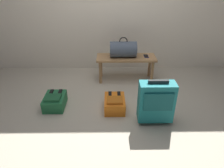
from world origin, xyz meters
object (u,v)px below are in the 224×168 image
at_px(cell_phone, 146,56).
at_px(backpack_green, 55,101).
at_px(bench, 126,60).
at_px(duffel_bag_slate, 123,49).
at_px(suitcase_upright_teal, 156,102).
at_px(backpack_orange, 115,103).

relative_size(cell_phone, backpack_green, 0.38).
xyz_separation_m(bench, duffel_bag_slate, (-0.05, 0.00, 0.20)).
xyz_separation_m(duffel_bag_slate, suitcase_upright_teal, (0.34, -1.19, -0.25)).
xyz_separation_m(cell_phone, suitcase_upright_teal, (-0.06, -1.20, -0.13)).
xyz_separation_m(suitcase_upright_teal, backpack_orange, (-0.50, 0.29, -0.22)).
relative_size(bench, suitcase_upright_teal, 1.66).
bearing_deg(suitcase_upright_teal, backpack_green, 165.00).
bearing_deg(duffel_bag_slate, backpack_orange, -100.14).
bearing_deg(backpack_green, cell_phone, 31.06).
xyz_separation_m(duffel_bag_slate, cell_phone, (0.39, 0.01, -0.13)).
bearing_deg(backpack_green, suitcase_upright_teal, -15.00).
height_order(suitcase_upright_teal, backpack_orange, suitcase_upright_teal).
distance_m(bench, duffel_bag_slate, 0.21).
distance_m(suitcase_upright_teal, backpack_orange, 0.61).
relative_size(cell_phone, backpack_orange, 0.38).
distance_m(duffel_bag_slate, cell_phone, 0.41).
distance_m(bench, backpack_green, 1.38).
distance_m(duffel_bag_slate, backpack_green, 1.39).
distance_m(duffel_bag_slate, backpack_orange, 1.03).
bearing_deg(bench, backpack_green, -141.88).
bearing_deg(suitcase_upright_teal, cell_phone, 87.23).
height_order(duffel_bag_slate, backpack_orange, duffel_bag_slate).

